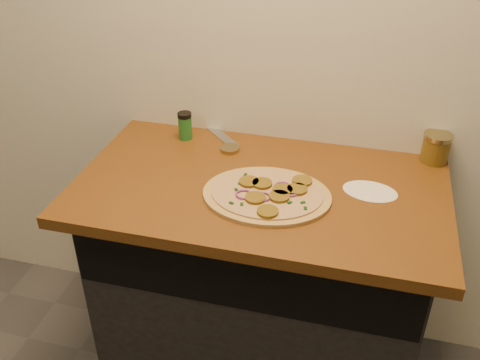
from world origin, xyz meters
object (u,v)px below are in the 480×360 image
(salsa_jar, at_px, (436,148))
(spice_shaker, at_px, (185,126))
(chefs_knife, at_px, (212,128))
(pizza, at_px, (268,194))

(salsa_jar, height_order, spice_shaker, salsa_jar)
(chefs_knife, xyz_separation_m, spice_shaker, (-0.07, -0.10, 0.05))
(spice_shaker, bearing_deg, pizza, -39.05)
(pizza, xyz_separation_m, chefs_knife, (-0.31, 0.41, -0.00))
(salsa_jar, bearing_deg, pizza, -144.65)
(chefs_knife, bearing_deg, spice_shaker, -126.73)
(chefs_knife, distance_m, salsa_jar, 0.82)
(pizza, relative_size, chefs_knife, 1.80)
(pizza, distance_m, salsa_jar, 0.63)
(salsa_jar, xyz_separation_m, spice_shaker, (-0.89, -0.06, -0.00))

